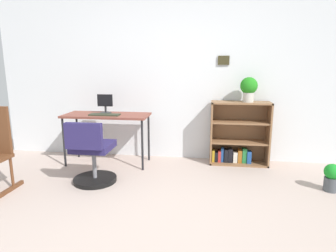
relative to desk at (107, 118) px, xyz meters
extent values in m
plane|color=#B4A095|center=(0.80, -1.69, -0.66)|extent=(6.24, 6.24, 0.00)
cube|color=silver|center=(0.80, 0.46, 0.53)|extent=(5.20, 0.10, 2.40)
cube|color=#342F19|center=(1.62, 0.40, 0.80)|extent=(0.16, 0.02, 0.13)
cube|color=brown|center=(0.00, 0.00, 0.04)|extent=(1.19, 0.51, 0.03)
cylinder|color=black|center=(-0.56, -0.21, -0.32)|extent=(0.03, 0.03, 0.69)
cylinder|color=black|center=(0.56, -0.21, -0.32)|extent=(0.03, 0.03, 0.69)
cylinder|color=black|center=(-0.56, 0.21, -0.32)|extent=(0.03, 0.03, 0.69)
cylinder|color=black|center=(0.56, 0.21, -0.32)|extent=(0.03, 0.03, 0.69)
cylinder|color=#262628|center=(-0.04, 0.09, 0.06)|extent=(0.16, 0.16, 0.01)
cylinder|color=#262628|center=(-0.04, 0.09, 0.11)|extent=(0.03, 0.03, 0.09)
cube|color=black|center=(-0.04, 0.08, 0.24)|extent=(0.22, 0.02, 0.17)
cube|color=#2D3425|center=(0.00, -0.09, 0.07)|extent=(0.42, 0.15, 0.02)
cylinder|color=black|center=(0.07, -0.68, -0.64)|extent=(0.52, 0.52, 0.05)
cylinder|color=slate|center=(0.07, -0.68, -0.44)|extent=(0.05, 0.05, 0.36)
cube|color=#26204F|center=(0.07, -0.68, -0.22)|extent=(0.44, 0.44, 0.08)
cube|color=#26204F|center=(0.07, -0.93, -0.03)|extent=(0.42, 0.07, 0.29)
cube|color=#59321C|center=(-0.78, -1.18, -0.64)|extent=(0.04, 0.64, 0.04)
cylinder|color=#59321C|center=(-0.78, -1.02, -0.45)|extent=(0.03, 0.03, 0.34)
cube|color=brown|center=(1.47, 0.23, -0.21)|extent=(0.02, 0.30, 0.90)
cube|color=brown|center=(2.27, 0.23, -0.21)|extent=(0.02, 0.30, 0.90)
cube|color=brown|center=(1.87, 0.23, 0.22)|extent=(0.82, 0.30, 0.02)
cube|color=brown|center=(1.87, 0.23, -0.65)|extent=(0.82, 0.30, 0.02)
cube|color=brown|center=(1.87, 0.37, -0.21)|extent=(0.82, 0.02, 0.90)
cube|color=brown|center=(1.87, 0.23, -0.34)|extent=(0.77, 0.28, 0.02)
cube|color=brown|center=(1.87, 0.23, -0.05)|extent=(0.77, 0.28, 0.02)
cube|color=#B79323|center=(1.51, 0.22, -0.56)|extent=(0.04, 0.11, 0.17)
cube|color=black|center=(1.55, 0.22, -0.57)|extent=(0.04, 0.12, 0.14)
cube|color=#B22D28|center=(1.60, 0.22, -0.56)|extent=(0.04, 0.12, 0.16)
cube|color=#1E478C|center=(1.64, 0.22, -0.54)|extent=(0.04, 0.09, 0.21)
cube|color=black|center=(1.69, 0.22, -0.55)|extent=(0.05, 0.12, 0.19)
cube|color=black|center=(1.75, 0.22, -0.54)|extent=(0.06, 0.12, 0.20)
cube|color=beige|center=(1.83, 0.22, -0.56)|extent=(0.06, 0.11, 0.15)
cube|color=#99591E|center=(1.89, 0.22, -0.55)|extent=(0.06, 0.11, 0.19)
cube|color=#237238|center=(1.95, 0.22, -0.53)|extent=(0.06, 0.10, 0.21)
cube|color=#1E478C|center=(2.02, 0.22, -0.55)|extent=(0.06, 0.13, 0.17)
cylinder|color=#B7B2A8|center=(1.96, 0.21, 0.30)|extent=(0.14, 0.14, 0.13)
sphere|color=#207C19|center=(1.96, 0.21, 0.46)|extent=(0.23, 0.23, 0.23)
cylinder|color=#474C51|center=(2.81, -0.58, -0.58)|extent=(0.15, 0.15, 0.16)
sphere|color=#198B25|center=(2.81, -0.58, -0.43)|extent=(0.18, 0.18, 0.18)
camera|label=1|loc=(1.39, -3.79, 0.72)|focal=30.27mm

